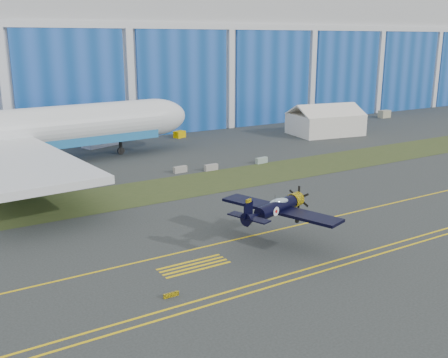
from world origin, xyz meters
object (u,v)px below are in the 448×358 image
tent (325,119)px  shipping_container (101,138)px  tug (179,134)px  warbird (277,207)px

tent → shipping_container: size_ratio=2.21×
tent → tug: bearing=164.6°
tent → shipping_container: bearing=173.2°
tent → tug: tent is taller
warbird → shipping_container: size_ratio=2.21×
warbird → shipping_container: warbird is taller
tent → shipping_container: tent is taller
tug → warbird: bearing=-128.7°
warbird → shipping_container: (1.47, 52.40, -2.12)m
warbird → tent: size_ratio=1.00×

